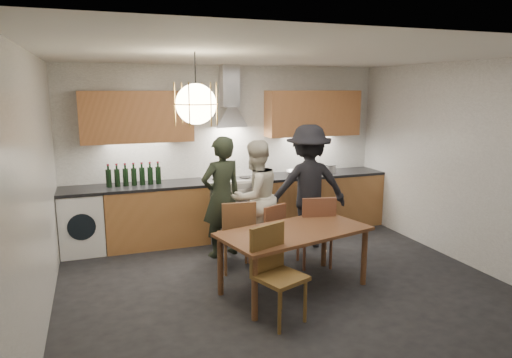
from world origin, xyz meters
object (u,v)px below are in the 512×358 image
object	(u,v)px
person_mid	(255,197)
person_right	(308,186)
mixing_bowl	(296,173)
stock_pot	(330,169)
chair_front	(274,267)
person_left	(222,197)
wine_bottles	(134,174)
dining_table	(294,237)
chair_back_left	(237,232)

from	to	relation	value
person_mid	person_right	size ratio (longest dim) A/B	0.89
person_right	mixing_bowl	xyz separation A→B (m)	(0.13, 0.70, 0.06)
stock_pot	person_mid	bearing A→B (deg)	-154.61
stock_pot	mixing_bowl	bearing A→B (deg)	-177.08
person_mid	mixing_bowl	xyz separation A→B (m)	(0.94, 0.71, 0.16)
chair_front	mixing_bowl	distance (m)	2.93
person_left	person_mid	xyz separation A→B (m)	(0.47, -0.02, -0.04)
person_mid	wine_bottles	distance (m)	1.76
person_right	person_mid	bearing A→B (deg)	10.56
chair_front	stock_pot	xyz separation A→B (m)	(2.01, 2.58, 0.43)
person_right	wine_bottles	distance (m)	2.48
dining_table	wine_bottles	distance (m)	2.65
chair_back_left	person_mid	bearing A→B (deg)	-121.10
person_mid	person_left	bearing A→B (deg)	-22.74
chair_back_left	wine_bottles	size ratio (longest dim) A/B	1.21
dining_table	wine_bottles	world-z (taller)	wine_bottles
person_mid	person_right	world-z (taller)	person_right
chair_back_left	person_right	distance (m)	1.45
person_left	mixing_bowl	bearing A→B (deg)	-169.41
person_right	wine_bottles	size ratio (longest dim) A/B	2.32
dining_table	chair_front	distance (m)	0.71
person_left	stock_pot	size ratio (longest dim) A/B	8.65
stock_pot	person_left	bearing A→B (deg)	-160.56
chair_front	mixing_bowl	world-z (taller)	mixing_bowl
mixing_bowl	wine_bottles	bearing A→B (deg)	177.66
chair_front	wine_bottles	world-z (taller)	wine_bottles
person_right	wine_bottles	bearing A→B (deg)	-8.86
chair_front	stock_pot	bearing A→B (deg)	30.98
wine_bottles	person_left	bearing A→B (deg)	-36.36
person_mid	mixing_bowl	world-z (taller)	person_mid
person_mid	wine_bottles	world-z (taller)	person_mid
mixing_bowl	stock_pot	size ratio (longest dim) A/B	1.75
dining_table	person_right	bearing A→B (deg)	44.54
chair_back_left	person_left	distance (m)	0.70
chair_back_left	person_left	xyz separation A→B (m)	(-0.02, 0.64, 0.30)
dining_table	chair_back_left	xyz separation A→B (m)	(-0.45, 0.69, -0.10)
dining_table	wine_bottles	bearing A→B (deg)	112.14
wine_bottles	person_mid	bearing A→B (deg)	-27.70
chair_back_left	mixing_bowl	bearing A→B (deg)	-131.19
stock_pot	wine_bottles	size ratio (longest dim) A/B	0.25
dining_table	chair_back_left	distance (m)	0.83
person_right	stock_pot	distance (m)	1.05
dining_table	person_left	bearing A→B (deg)	95.69
chair_back_left	mixing_bowl	world-z (taller)	mixing_bowl
mixing_bowl	person_left	bearing A→B (deg)	-154.10
person_left	wine_bottles	size ratio (longest dim) A/B	2.16
person_left	person_right	xyz separation A→B (m)	(1.28, -0.01, 0.06)
dining_table	person_right	size ratio (longest dim) A/B	1.04
person_mid	stock_pot	size ratio (longest dim) A/B	8.28
dining_table	person_mid	xyz separation A→B (m)	(-0.00, 1.30, 0.16)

